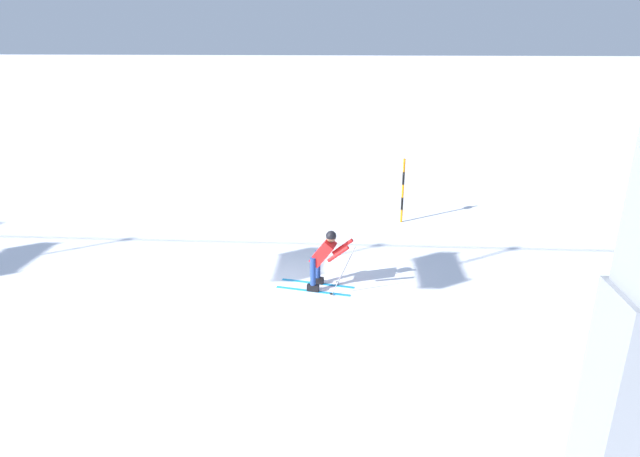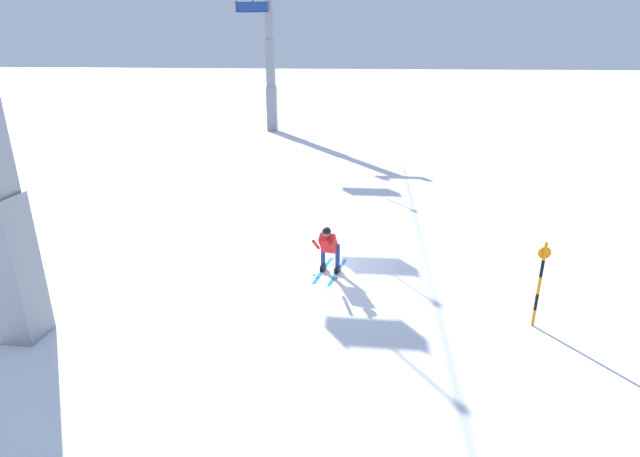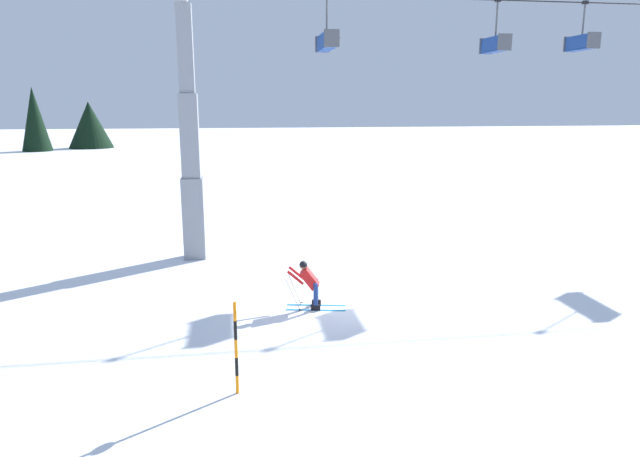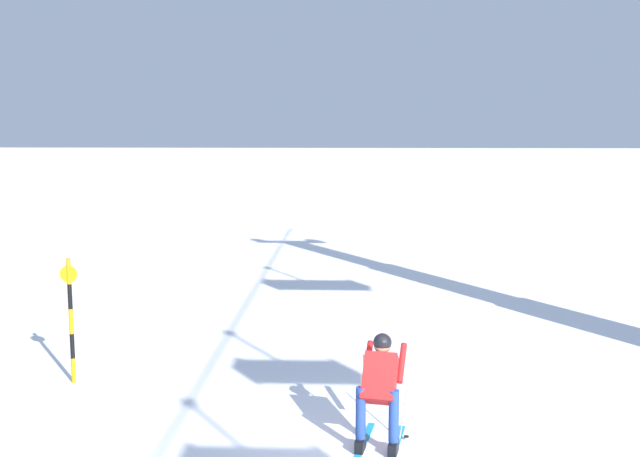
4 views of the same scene
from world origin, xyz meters
name	(u,v)px [view 4 (image 4 of 4)]	position (x,y,z in m)	size (l,w,h in m)	color
skier_carving_main	(380,384)	(-1.09, -0.33, 0.85)	(1.86, 0.94, 1.62)	#198CCC
trail_marker_pole	(71,316)	(-3.28, -5.21, 1.11)	(0.07, 0.28, 2.05)	orange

